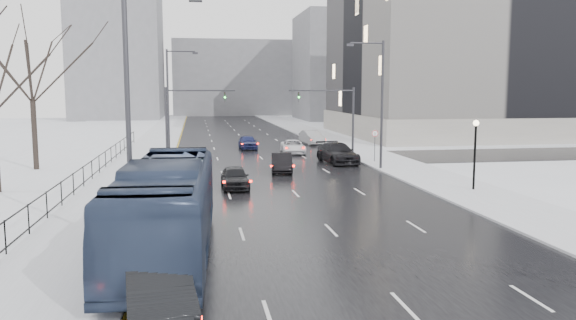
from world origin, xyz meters
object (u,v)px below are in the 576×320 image
streetlight_l_far (170,97)px  sedan_center_near (235,177)px  mast_signal_left (179,115)px  sedan_center_far (248,142)px  streetlight_l_near (134,108)px  lamppost_r_mid (475,145)px  sedan_right_far (338,153)px  bus (168,207)px  sedan_right_distant (312,137)px  streetlight_r_mid (379,98)px  sedan_right_cross (293,147)px  tree_park_e (37,171)px  no_uturn_sign (375,137)px  mast_signal_right (342,114)px  sedan_right_near (282,163)px  sedan_left_near (158,288)px

streetlight_l_far → sedan_center_near: size_ratio=2.41×
mast_signal_left → sedan_center_far: size_ratio=1.50×
streetlight_l_near → mast_signal_left: bearing=88.3°
lamppost_r_mid → sedan_right_far: bearing=108.8°
bus → lamppost_r_mid: bearing=33.6°
mast_signal_left → sedan_right_distant: size_ratio=1.34×
mast_signal_left → streetlight_r_mid: bearing=-27.3°
sedan_center_near → sedan_right_far: sedan_right_far is taller
sedan_right_cross → tree_park_e: bearing=-155.6°
streetlight_r_mid → sedan_right_far: streetlight_r_mid is taller
tree_park_e → no_uturn_sign: 27.50m
tree_park_e → streetlight_l_near: streetlight_l_near is taller
mast_signal_right → sedan_right_near: bearing=-129.9°
tree_park_e → streetlight_r_mid: size_ratio=1.35×
streetlight_r_mid → tree_park_e: bearing=171.4°
streetlight_r_mid → sedan_center_near: 14.25m
streetlight_r_mid → sedan_center_far: bearing=117.1°
lamppost_r_mid → sedan_right_near: bearing=136.8°
sedan_right_near → sedan_right_cross: (3.00, 12.23, -0.06)m
lamppost_r_mid → mast_signal_left: mast_signal_left is taller
streetlight_l_far → sedan_center_far: (7.67, 4.97, -4.84)m
streetlight_l_far → bus: streetlight_l_far is taller
sedan_right_cross → sedan_right_far: 8.01m
no_uturn_sign → sedan_left_near: 34.61m
lamppost_r_mid → sedan_center_far: size_ratio=0.99×
sedan_center_near → sedan_center_far: (3.00, 23.53, 0.03)m
mast_signal_right → sedan_right_near: mast_signal_right is taller
streetlight_l_near → sedan_center_far: (7.67, 36.97, -4.84)m
no_uturn_sign → sedan_right_far: (-3.13, 0.49, -1.41)m
sedan_right_far → sedan_center_near: bearing=-137.2°
sedan_left_near → sedan_right_far: 33.68m
streetlight_l_near → sedan_left_near: (1.17, -6.55, -4.76)m
lamppost_r_mid → sedan_center_far: (-11.50, 26.97, -2.17)m
tree_park_e → bus: (11.20, -24.61, 1.87)m
sedan_right_cross → streetlight_l_far: bearing=-175.6°
sedan_right_cross → sedan_left_near: bearing=-101.2°
bus → sedan_right_cross: 34.36m
no_uturn_sign → bus: bus is taller
sedan_right_distant → lamppost_r_mid: bearing=-89.9°
sedan_right_near → sedan_left_near: bearing=-99.0°
tree_park_e → streetlight_r_mid: 27.25m
streetlight_l_near → sedan_right_far: streetlight_l_near is taller
tree_park_e → streetlight_r_mid: (26.37, -4.00, 5.62)m
mast_signal_right → sedan_left_near: mast_signal_right is taller
streetlight_l_far → sedan_center_near: streetlight_l_far is taller
lamppost_r_mid → streetlight_l_far: bearing=131.1°
lamppost_r_mid → sedan_right_cross: size_ratio=0.89×
sedan_center_near → sedan_center_far: size_ratio=0.96×
sedan_right_distant → sedan_center_far: bearing=-160.9°
streetlight_l_near → no_uturn_sign: size_ratio=3.70×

